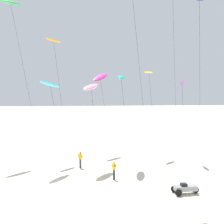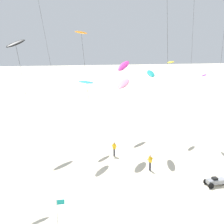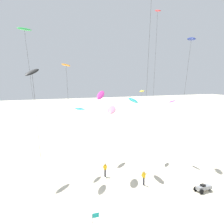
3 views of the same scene
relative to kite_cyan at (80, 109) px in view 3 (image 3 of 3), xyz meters
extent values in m
plane|color=beige|center=(1.71, -7.57, -8.38)|extent=(260.00, 260.00, 0.00)
ellipsoid|color=#33BFE0|center=(-0.01, -0.01, 0.04)|extent=(2.30, 2.78, 0.80)
cylinder|color=#262626|center=(0.63, 1.32, -4.23)|extent=(1.31, 2.69, 8.32)
ellipsoid|color=#D8339E|center=(5.58, 7.55, 1.08)|extent=(2.61, 3.07, 1.64)
cylinder|color=#262626|center=(6.35, 9.16, -3.72)|extent=(1.58, 3.25, 9.34)
cylinder|color=#262626|center=(8.98, 0.09, 2.52)|extent=(4.25, 8.81, 21.81)
ellipsoid|color=yellow|center=(11.34, 5.45, 1.63)|extent=(1.82, 1.94, 0.28)
cylinder|color=#262626|center=(12.36, 7.58, -3.41)|extent=(2.08, 4.29, 9.95)
ellipsoid|color=pink|center=(4.07, 0.09, -0.23)|extent=(2.35, 3.38, 1.04)
cylinder|color=#262626|center=(4.58, 1.14, -4.39)|extent=(1.04, 2.13, 8.00)
ellipsoid|color=black|center=(-6.25, -5.97, 4.20)|extent=(1.72, 1.70, 0.91)
cylinder|color=#262626|center=(-5.62, -4.67, -2.13)|extent=(1.29, 2.64, 12.52)
ellipsoid|color=purple|center=(14.36, 2.10, 0.25)|extent=(0.77, 1.94, 0.62)
cylinder|color=#262626|center=(15.05, 3.53, -4.10)|extent=(1.41, 2.90, 8.58)
ellipsoid|color=red|center=(14.35, 6.29, 13.59)|extent=(1.94, 2.98, 0.93)
cylinder|color=#262626|center=(15.87, 9.46, 2.55)|extent=(3.08, 6.37, 21.87)
ellipsoid|color=orange|center=(-0.04, 5.73, 5.30)|extent=(2.02, 2.10, 0.48)
cylinder|color=#262626|center=(0.66, 7.19, -1.59)|extent=(1.44, 2.95, 13.59)
ellipsoid|color=teal|center=(7.25, 0.55, 0.78)|extent=(1.54, 3.46, 0.82)
cylinder|color=#262626|center=(7.89, 1.88, -3.87)|extent=(1.31, 2.69, 9.04)
ellipsoid|color=navy|center=(14.85, -1.11, 8.63)|extent=(2.47, 3.37, 0.80)
cylinder|color=#262626|center=(16.54, 2.41, 0.04)|extent=(3.41, 7.06, 16.85)
ellipsoid|color=green|center=(-5.06, 6.81, 9.77)|extent=(2.66, 2.88, 0.66)
cylinder|color=#262626|center=(-3.87, 9.29, 0.63)|extent=(2.42, 5.00, 18.03)
cylinder|color=#33333D|center=(2.94, -0.46, -7.94)|extent=(0.22, 0.22, 0.88)
cube|color=gold|center=(2.94, -0.46, -7.21)|extent=(0.39, 0.33, 0.58)
sphere|color=#9E7051|center=(2.94, -0.46, -6.81)|extent=(0.20, 0.20, 0.20)
cylinder|color=gold|center=(2.75, -0.37, -7.16)|extent=(0.31, 0.49, 0.39)
cylinder|color=gold|center=(3.14, -0.56, -7.16)|extent=(0.31, 0.49, 0.39)
cylinder|color=#33333D|center=(5.84, -4.85, -7.94)|extent=(0.22, 0.22, 0.88)
cube|color=gold|center=(5.84, -4.85, -7.21)|extent=(0.29, 0.38, 0.58)
sphere|color=beige|center=(5.84, -4.85, -6.81)|extent=(0.20, 0.20, 0.20)
cylinder|color=gold|center=(5.90, -5.06, -7.16)|extent=(0.51, 0.23, 0.39)
cylinder|color=gold|center=(5.77, -4.64, -7.16)|extent=(0.51, 0.23, 0.39)
cube|color=gray|center=(10.77, -9.06, -7.94)|extent=(1.73, 0.77, 0.36)
cube|color=black|center=(10.62, -9.07, -7.66)|extent=(0.46, 0.46, 0.20)
cylinder|color=black|center=(11.58, -9.03, -8.12)|extent=(0.52, 0.14, 0.52)
cylinder|color=black|center=(10.03, -8.64, -8.12)|extent=(0.52, 0.14, 0.52)
cylinder|color=black|center=(10.07, -9.55, -8.12)|extent=(0.52, 0.14, 0.52)
cube|color=teal|center=(-3.04, -13.09, -6.48)|extent=(0.52, 0.03, 0.36)
camera|label=1|loc=(2.76, -30.46, -0.60)|focal=48.14mm
camera|label=2|loc=(-2.74, -32.90, 4.59)|focal=49.70mm
camera|label=3|loc=(-10.38, -32.72, 3.88)|focal=47.31mm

